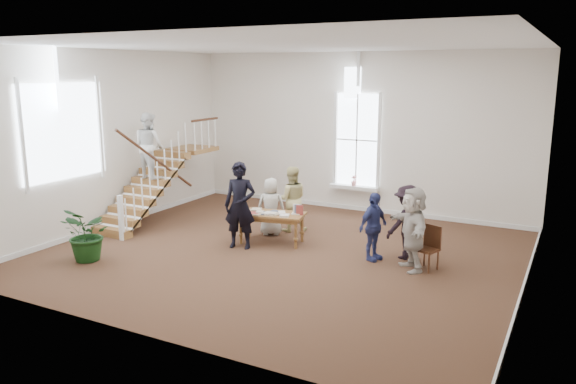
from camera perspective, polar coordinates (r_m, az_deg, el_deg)
The scene contains 12 objects.
ground at distance 12.58m, azimuth -0.52°, elevation -6.20°, with size 10.00×10.00×0.00m, color #452E1B.
room_shell at distance 16.33m, azimuth 6.80°, elevation -0.51°, with size 10.49×10.00×10.00m.
staircase at distance 15.24m, azimuth -13.71°, elevation 2.98°, with size 1.10×4.10×2.92m.
library_table at distance 13.13m, azimuth -1.77°, elevation -2.50°, with size 1.66×1.06×0.78m.
police_officer at distance 12.73m, azimuth -4.90°, elevation -1.37°, with size 0.72×0.48×1.99m, color black.
elderly_woman at distance 13.79m, azimuth -1.73°, elevation -1.47°, with size 0.70×0.45×1.42m, color beige.
person_yellow at distance 14.05m, azimuth 0.34°, elevation -0.72°, with size 0.80×0.63×1.65m, color #D4C884.
woman_cluster_a at distance 12.06m, azimuth 8.65°, elevation -3.50°, with size 0.86×0.36×1.47m, color navy.
woman_cluster_b at distance 12.28m, azimuth 12.00°, elevation -3.01°, with size 1.04×0.60×1.61m, color black.
woman_cluster_c at distance 11.59m, azimuth 12.55°, elevation -3.67°, with size 1.59×0.51×1.72m, color beige.
floor_plant at distance 12.63m, azimuth -19.64°, elevation -4.06°, with size 1.06×0.92×1.18m, color #113310.
side_chair at distance 11.81m, azimuth 14.17°, elevation -5.26°, with size 0.50×0.50×0.91m.
Camera 1 is at (5.66, -10.51, 3.97)m, focal length 35.00 mm.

